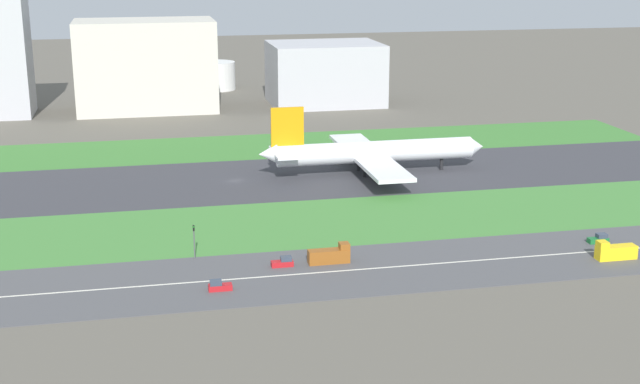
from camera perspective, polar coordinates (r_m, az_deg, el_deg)
The scene contains 16 objects.
ground_plane at distance 240.05m, azimuth -5.52°, elevation 0.72°, with size 800.00×800.00×0.00m, color #5B564C.
runway at distance 240.04m, azimuth -5.52°, elevation 0.73°, with size 280.00×46.00×0.10m, color #38383D.
grass_median_north at distance 279.64m, azimuth -6.51°, elevation 2.85°, with size 280.00×36.00×0.10m, color #3D7A33.
grass_median_south at distance 200.99m, azimuth -4.15°, elevation -2.23°, with size 280.00×36.00×0.10m, color #427F38.
highway at distance 171.15m, azimuth -2.63°, elevation -5.47°, with size 280.00×28.00×0.10m, color #4C4C4F.
highway_centerline at distance 171.13m, azimuth -2.63°, elevation -5.45°, with size 266.00×0.50×0.01m, color silver.
airliner at distance 245.49m, azimuth 3.25°, elevation 2.60°, with size 65.00×56.00×19.70m.
car_3 at distance 198.48m, azimuth 17.68°, elevation -2.93°, with size 4.40×1.80×2.00m.
car_0 at distance 175.69m, azimuth -2.41°, elevation -4.59°, with size 4.40×1.80×2.00m.
car_4 at distance 164.79m, azimuth -6.58°, elevation -6.09°, with size 4.40×1.80×2.00m.
truck_0 at distance 189.10m, azimuth 18.62°, elevation -3.69°, with size 8.40×2.50×4.00m.
truck_1 at distance 177.17m, azimuth 0.66°, elevation -4.14°, with size 8.40×2.50×4.00m.
traffic_light at distance 180.26m, azimuth -8.18°, elevation -3.07°, with size 0.36×0.50×7.20m.
hangar_building at distance 347.42m, azimuth -11.24°, elevation 8.06°, with size 52.68×30.17×34.64m, color beige.
office_tower at distance 356.19m, azimuth 0.32°, elevation 7.71°, with size 43.84×34.13×24.39m, color #B2B2B7.
fuel_tank_west at distance 395.12m, azimuth -6.77°, elevation 7.52°, with size 16.95×16.95×12.32m, color silver.
Camera 1 is at (-25.64, -230.51, 61.88)m, focal length 49.23 mm.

